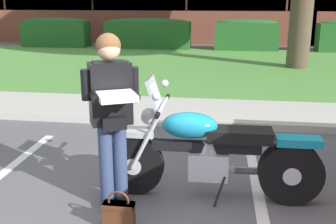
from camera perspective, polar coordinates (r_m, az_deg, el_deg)
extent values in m
cube|color=#B7B2A8|center=(6.57, 1.99, -1.47)|extent=(60.00, 0.20, 0.12)
cube|color=#B7B2A8|center=(7.39, 2.74, 0.32)|extent=(60.00, 1.50, 0.08)
cube|color=#518E3D|center=(12.21, 5.10, 6.39)|extent=(60.00, 8.39, 0.06)
cylinder|color=black|center=(4.29, -4.86, -7.43)|extent=(0.64, 0.11, 0.64)
cylinder|color=silver|center=(4.29, -4.86, -7.43)|extent=(0.18, 0.12, 0.18)
cylinder|color=black|center=(4.27, 16.87, -8.21)|extent=(0.64, 0.19, 0.64)
cylinder|color=silver|center=(4.27, 16.87, -8.21)|extent=(0.18, 0.20, 0.18)
cube|color=silver|center=(4.17, -4.97, -3.00)|extent=(0.44, 0.15, 0.06)
cube|color=teal|center=(4.16, 17.93, -3.93)|extent=(0.44, 0.21, 0.08)
cylinder|color=silver|center=(4.09, -3.31, -4.39)|extent=(0.31, 0.05, 0.58)
cylinder|color=silver|center=(4.24, -2.92, -3.65)|extent=(0.31, 0.05, 0.58)
sphere|color=silver|center=(4.08, -2.67, -0.62)|extent=(0.17, 0.17, 0.17)
cylinder|color=silver|center=(4.02, -0.73, 0.95)|extent=(0.05, 0.72, 0.03)
cylinder|color=black|center=(3.68, -1.51, -0.47)|extent=(0.05, 0.10, 0.04)
cylinder|color=black|center=(4.37, -0.07, 2.15)|extent=(0.05, 0.10, 0.04)
sphere|color=silver|center=(3.70, -1.69, 2.18)|extent=(0.08, 0.08, 0.08)
sphere|color=silver|center=(4.28, -0.44, 4.05)|extent=(0.08, 0.08, 0.08)
cube|color=#B2BCC6|center=(4.01, -1.87, 2.37)|extent=(0.15, 0.36, 0.35)
cube|color=black|center=(4.12, 5.37, -4.88)|extent=(1.10, 0.12, 0.10)
ellipsoid|color=teal|center=(4.05, 3.04, -1.87)|extent=(0.57, 0.33, 0.26)
cube|color=black|center=(4.07, 10.07, -3.19)|extent=(0.65, 0.29, 0.12)
cube|color=silver|center=(4.19, 5.71, -7.45)|extent=(0.40, 0.25, 0.28)
cylinder|color=silver|center=(4.13, 5.29, -5.39)|extent=(0.18, 0.12, 0.21)
cylinder|color=silver|center=(4.13, 6.25, -5.43)|extent=(0.18, 0.12, 0.21)
cylinder|color=silver|center=(4.37, 10.64, -8.09)|extent=(0.60, 0.09, 0.08)
cylinder|color=silver|center=(4.38, 13.27, -8.15)|extent=(0.60, 0.09, 0.08)
cylinder|color=black|center=(4.13, 7.25, -11.06)|extent=(0.12, 0.12, 0.30)
cube|color=black|center=(4.18, -6.51, -12.21)|extent=(0.21, 0.26, 0.10)
cube|color=black|center=(4.16, -8.44, -12.45)|extent=(0.21, 0.26, 0.10)
cylinder|color=navy|center=(4.04, -6.74, -7.32)|extent=(0.14, 0.14, 0.86)
cylinder|color=navy|center=(4.02, -8.71, -7.53)|extent=(0.14, 0.14, 0.86)
cube|color=black|center=(3.80, -8.12, 2.60)|extent=(0.44, 0.37, 0.58)
cube|color=black|center=(3.75, -8.27, 6.62)|extent=(0.36, 0.31, 0.06)
sphere|color=tan|center=(3.73, -8.36, 8.74)|extent=(0.21, 0.21, 0.21)
sphere|color=brown|center=(3.74, -8.42, 9.22)|extent=(0.23, 0.23, 0.23)
cube|color=black|center=(3.74, -7.60, -1.55)|extent=(0.24, 0.19, 0.12)
cylinder|color=black|center=(3.68, -5.22, 2.56)|extent=(0.23, 0.34, 0.09)
cylinder|color=black|center=(3.62, -10.15, 2.17)|extent=(0.23, 0.34, 0.09)
cylinder|color=black|center=(3.81, -4.85, 4.26)|extent=(0.10, 0.10, 0.28)
cylinder|color=black|center=(3.73, -11.44, 3.76)|extent=(0.10, 0.10, 0.28)
cube|color=white|center=(3.51, -7.24, 2.19)|extent=(0.43, 0.43, 0.05)
cube|color=#562D19|center=(3.79, -6.93, -14.22)|extent=(0.28, 0.12, 0.24)
cube|color=#562D19|center=(3.73, -7.00, -12.93)|extent=(0.28, 0.13, 0.04)
torus|color=#562D19|center=(3.72, -7.00, -12.35)|extent=(0.20, 0.02, 0.20)
cylinder|color=#4C3D2D|center=(12.31, 18.30, 13.38)|extent=(0.63, 0.63, 3.31)
cube|color=#235623|center=(17.71, -15.48, 10.50)|extent=(2.72, 0.90, 1.10)
ellipsoid|color=#235623|center=(17.68, -15.61, 12.27)|extent=(2.58, 0.84, 0.28)
cube|color=#235623|center=(16.54, -2.84, 10.70)|extent=(3.39, 0.90, 1.10)
ellipsoid|color=#235623|center=(16.51, -2.87, 12.60)|extent=(3.22, 0.84, 0.28)
cube|color=#235623|center=(16.24, 10.95, 10.34)|extent=(2.41, 0.90, 1.10)
ellipsoid|color=#235623|center=(16.20, 11.06, 12.28)|extent=(2.29, 0.84, 0.28)
cube|color=brown|center=(23.33, 3.94, 15.30)|extent=(25.16, 10.04, 3.66)
cube|color=#473323|center=(18.56, 18.60, 12.02)|extent=(1.00, 0.08, 2.10)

